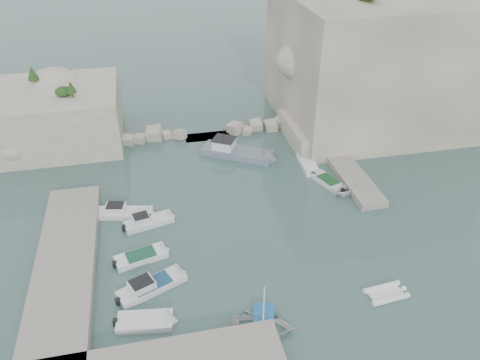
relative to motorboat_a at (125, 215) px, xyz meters
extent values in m
plane|color=#3F5E5B|center=(11.92, -6.52, 0.00)|extent=(400.00, 400.00, 0.00)
cube|color=beige|center=(34.92, 16.48, 8.50)|extent=(26.00, 22.00, 17.00)
cube|color=beige|center=(24.92, 11.48, 1.25)|extent=(8.00, 10.00, 2.50)
cube|color=beige|center=(-8.08, 18.48, 3.50)|extent=(16.00, 14.00, 7.00)
cube|color=#9E9689|center=(-5.08, -7.52, 0.55)|extent=(5.00, 24.00, 1.10)
cube|color=#9E9689|center=(25.42, 3.48, 0.40)|extent=(3.00, 16.00, 0.80)
cube|color=beige|center=(10.92, 15.48, 0.70)|extent=(28.00, 3.00, 1.40)
imported|color=white|center=(10.18, -16.98, 0.00)|extent=(5.70, 4.82, 1.01)
imported|color=white|center=(23.60, -1.21, 0.00)|extent=(4.20, 3.91, 1.80)
imported|color=white|center=(22.79, 7.19, 0.00)|extent=(4.43, 2.81, 1.60)
cylinder|color=white|center=(10.18, -16.98, 2.60)|extent=(0.10, 0.10, 4.20)
cone|color=#1E4219|center=(-10.08, 20.48, 8.62)|extent=(1.40, 1.40, 1.75)
cone|color=#1E4219|center=(-5.08, 15.48, 8.30)|extent=(1.12, 1.12, 1.40)
camera|label=1|loc=(3.50, -39.84, 28.89)|focal=35.00mm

